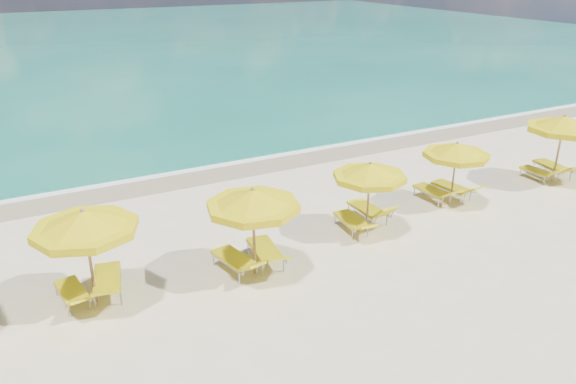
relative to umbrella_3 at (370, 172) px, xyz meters
name	(u,v)px	position (x,y,z in m)	size (l,w,h in m)	color
ground_plane	(312,247)	(-2.04, -0.17, -1.92)	(120.00, 120.00, 0.00)	beige
ocean	(68,44)	(-2.04, 47.83, -1.92)	(120.00, 80.00, 0.30)	#126A54
wet_sand_band	(219,170)	(-2.04, 7.23, -1.92)	(120.00, 2.60, 0.01)	tan
foam_line	(212,164)	(-2.04, 8.03, -1.92)	(120.00, 1.20, 0.03)	white
whitecap_near	(33,130)	(-8.04, 16.83, -1.92)	(14.00, 0.36, 0.05)	white
whitecap_far	(239,79)	(5.96, 23.83, -1.92)	(18.00, 0.30, 0.05)	white
umbrella_1	(84,223)	(-8.13, -0.13, 0.22)	(2.52, 2.52, 2.51)	#A27651
umbrella_2	(253,201)	(-4.12, -0.70, 0.19)	(2.81, 2.81, 2.48)	#A27651
umbrella_3	(370,172)	(0.00, 0.00, 0.00)	(2.25, 2.25, 2.26)	#A27651
umbrella_4	(457,151)	(3.75, 0.35, -0.02)	(2.50, 2.50, 2.23)	#A27651
umbrella_5	(563,124)	(8.68, 0.14, 0.29)	(3.17, 3.17, 2.60)	#A27651
lounger_1_left	(73,296)	(-8.63, 0.06, -1.72)	(0.76, 1.77, 0.68)	#A5A8AD
lounger_1_right	(108,286)	(-7.78, 0.09, -1.68)	(1.06, 2.12, 0.81)	#A5A8AD
lounger_2_left	(236,264)	(-4.54, -0.41, -1.69)	(0.99, 2.00, 0.78)	#A5A8AD
lounger_2_right	(266,256)	(-3.64, -0.38, -1.68)	(0.90, 2.08, 0.82)	#A5A8AD
lounger_3_left	(352,225)	(-0.43, 0.19, -1.71)	(0.74, 1.85, 0.67)	#A5A8AD
lounger_3_right	(368,214)	(0.47, 0.57, -1.69)	(0.69, 1.91, 0.90)	#A5A8AD
lounger_4_left	(433,195)	(3.38, 0.83, -1.71)	(0.71, 1.84, 0.75)	#A5A8AD
lounger_4_right	(452,191)	(4.19, 0.75, -1.70)	(0.87, 1.92, 0.77)	#A5A8AD
lounger_5_left	(537,175)	(8.26, 0.53, -1.73)	(0.60, 1.62, 0.74)	#A5A8AD
lounger_5_right	(553,170)	(9.10, 0.51, -1.69)	(0.93, 2.06, 0.82)	#A5A8AD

